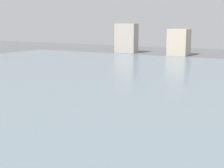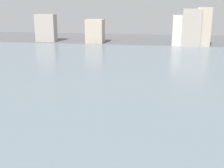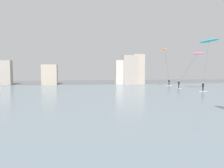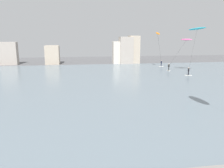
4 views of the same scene
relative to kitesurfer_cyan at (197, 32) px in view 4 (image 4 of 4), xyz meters
The scene contains 5 objects.
water_bay 26.00m from the kitesurfer_cyan, 160.89° to the right, with size 84.00×52.00×0.10m, color slate.
far_shore_buildings 28.73m from the kitesurfer_cyan, 134.48° to the left, with size 38.82×5.77×7.95m.
kitesurfer_cyan is the anchor object (origin of this frame).
kitesurfer_pink 3.76m from the kitesurfer_cyan, 116.77° to the left, with size 4.24×4.11×7.37m.
kitesurfer_orange 10.54m from the kitesurfer_cyan, 118.24° to the left, with size 3.28×3.70×8.94m.
Camera 4 is at (-1.30, -6.22, 8.38)m, focal length 36.39 mm.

